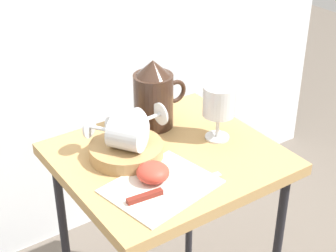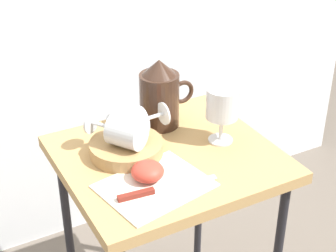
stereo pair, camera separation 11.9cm
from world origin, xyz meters
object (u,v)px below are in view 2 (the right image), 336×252
Objects in this scene: wine_glass_tipped_far at (130,124)px; wine_glass_tipped_near at (125,132)px; table at (168,177)px; apple_half_left at (148,171)px; knife at (153,191)px; basket_tray at (126,148)px; pitcher at (160,99)px; wine_glass_upright at (222,106)px.

wine_glass_tipped_near is at bearing -130.65° from wine_glass_tipped_far.
apple_half_left is at bearing -140.70° from table.
knife reaches higher than table.
wine_glass_tipped_far is 0.64× the size of knife.
pitcher is at bearing 33.47° from basket_tray.
wine_glass_tipped_near is at bearing 91.93° from apple_half_left.
table is at bearing -19.41° from wine_glass_tipped_near.
basket_tray is 1.20× the size of wine_glass_tipped_far.
knife is (-0.01, -0.17, -0.07)m from wine_glass_tipped_near.
apple_half_left is (0.00, -0.11, -0.05)m from wine_glass_tipped_near.
basket_tray is at bearing 84.88° from knife.
basket_tray reaches higher than table.
wine_glass_upright is 0.24m from wine_glass_tipped_far.
pitcher is 0.27m from apple_half_left.
knife is at bearing -103.63° from apple_half_left.
knife is at bearing -120.29° from pitcher.
table is 2.81× the size of knife.
basket_tray is 0.96× the size of pitcher.
knife is at bearing -95.12° from basket_tray.
table is 0.14m from basket_tray.
table is at bearing 50.52° from knife.
table is at bearing 39.30° from apple_half_left.
wine_glass_upright is 1.95× the size of apple_half_left.
wine_glass_upright is (0.10, -0.15, 0.02)m from pitcher.
wine_glass_tipped_far reaches higher than table.
wine_glass_tipped_far reaches higher than basket_tray.
wine_glass_tipped_far is 0.15m from apple_half_left.
basket_tray is 2.40× the size of apple_half_left.
table is 3.65× the size of basket_tray.
wine_glass_tipped_far reaches higher than apple_half_left.
apple_half_left reaches higher than knife.
basket_tray is at bearing -137.02° from wine_glass_tipped_far.
apple_half_left is at bearing -123.69° from pitcher.
wine_glass_upright is at bearing -3.45° from table.
basket_tray reaches higher than knife.
wine_glass_tipped_far is at bearing -148.31° from pitcher.
table is at bearing -27.33° from basket_tray.
apple_half_left is at bearing -91.42° from basket_tray.
table is 0.23m from wine_glass_upright.
knife is (-0.02, -0.18, -0.01)m from basket_tray.
pitcher is 1.25× the size of wine_glass_tipped_far.
wine_glass_tipped_near is 0.18m from knife.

